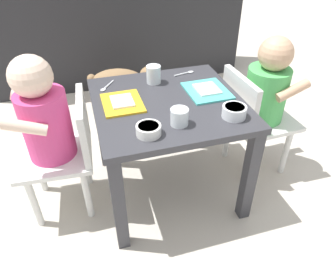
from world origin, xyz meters
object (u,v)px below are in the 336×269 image
(seated_child_right, at_px, (264,93))
(veggie_bowl_far, at_px, (149,130))
(dining_table, at_px, (168,119))
(spoon_by_right_tray, at_px, (106,87))
(food_tray_right, at_px, (207,90))
(food_tray_left, at_px, (122,103))
(seated_child_left, at_px, (49,122))
(spoon_by_left_tray, at_px, (186,73))
(water_cup_left, at_px, (179,118))
(dog, at_px, (122,83))
(cereal_bowl_right_side, at_px, (234,111))
(water_cup_right, at_px, (154,75))

(seated_child_right, xyz_separation_m, veggie_bowl_far, (-0.56, -0.22, 0.07))
(dining_table, xyz_separation_m, spoon_by_right_tray, (-0.21, 0.18, 0.08))
(food_tray_right, height_order, veggie_bowl_far, veggie_bowl_far)
(seated_child_right, distance_m, food_tray_right, 0.28)
(dining_table, relative_size, veggie_bowl_far, 6.83)
(food_tray_left, bearing_deg, food_tray_right, 0.00)
(dining_table, relative_size, seated_child_left, 0.84)
(seated_child_right, bearing_deg, spoon_by_left_tray, 148.98)
(food_tray_right, height_order, spoon_by_left_tray, food_tray_right)
(food_tray_left, xyz_separation_m, spoon_by_left_tray, (0.32, 0.18, -0.00))
(water_cup_left, bearing_deg, spoon_by_left_tray, 67.52)
(food_tray_right, distance_m, water_cup_left, 0.26)
(seated_child_right, height_order, food_tray_left, seated_child_right)
(dog, bearing_deg, seated_child_right, -52.88)
(seated_child_right, xyz_separation_m, cereal_bowl_right_side, (-0.25, -0.21, 0.07))
(cereal_bowl_right_side, height_order, spoon_by_left_tray, cereal_bowl_right_side)
(food_tray_left, relative_size, veggie_bowl_far, 2.16)
(seated_child_left, xyz_separation_m, veggie_bowl_far, (0.32, -0.23, 0.05))
(cereal_bowl_right_side, bearing_deg, spoon_by_right_tray, 138.82)
(dining_table, distance_m, seated_child_right, 0.44)
(seated_child_right, xyz_separation_m, food_tray_right, (-0.27, -0.01, 0.06))
(food_tray_left, distance_m, water_cup_left, 0.25)
(seated_child_right, relative_size, veggie_bowl_far, 7.83)
(water_cup_right, distance_m, cereal_bowl_right_side, 0.39)
(dining_table, bearing_deg, dog, 95.91)
(dining_table, relative_size, water_cup_right, 7.62)
(veggie_bowl_far, bearing_deg, seated_child_right, 21.67)
(cereal_bowl_right_side, relative_size, veggie_bowl_far, 1.03)
(food_tray_right, distance_m, cereal_bowl_right_side, 0.20)
(dog, bearing_deg, seated_child_left, -118.45)
(food_tray_right, xyz_separation_m, veggie_bowl_far, (-0.29, -0.22, 0.01))
(water_cup_right, height_order, veggie_bowl_far, water_cup_right)
(food_tray_left, height_order, cereal_bowl_right_side, cereal_bowl_right_side)
(water_cup_right, bearing_deg, cereal_bowl_right_side, -59.30)
(food_tray_left, xyz_separation_m, water_cup_right, (0.16, 0.14, 0.03))
(cereal_bowl_right_side, bearing_deg, water_cup_right, 120.70)
(water_cup_right, bearing_deg, water_cup_left, -89.30)
(veggie_bowl_far, xyz_separation_m, spoon_by_left_tray, (0.27, 0.40, -0.02))
(dog, bearing_deg, spoon_by_left_tray, -66.40)
(dining_table, bearing_deg, food_tray_right, 9.21)
(water_cup_right, xyz_separation_m, spoon_by_right_tray, (-0.20, 0.01, -0.03))
(seated_child_left, relative_size, dog, 1.59)
(cereal_bowl_right_side, xyz_separation_m, spoon_by_left_tray, (-0.04, 0.38, -0.02))
(seated_child_right, xyz_separation_m, spoon_by_left_tray, (-0.30, 0.18, 0.05))
(dining_table, xyz_separation_m, water_cup_right, (-0.01, 0.17, 0.11))
(cereal_bowl_right_side, bearing_deg, dog, 106.52)
(dining_table, relative_size, seated_child_right, 0.87)
(cereal_bowl_right_side, bearing_deg, water_cup_left, 177.05)
(seated_child_right, distance_m, spoon_by_right_tray, 0.67)
(seated_child_right, bearing_deg, veggie_bowl_far, -158.33)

